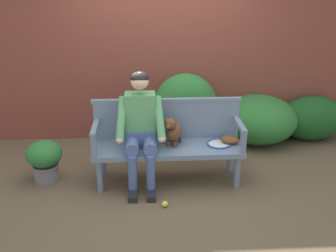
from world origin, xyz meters
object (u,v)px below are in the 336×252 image
(baseball_glove, at_px, (230,139))
(garden_bench, at_px, (168,151))
(person_seated, at_px, (141,125))
(potted_plant, at_px, (45,159))
(dog_on_bench, at_px, (173,131))
(tennis_ball, at_px, (165,204))
(tennis_racket, at_px, (219,143))

(baseball_glove, bearing_deg, garden_bench, -142.22)
(person_seated, xyz_separation_m, potted_plant, (-1.13, 0.10, -0.43))
(dog_on_bench, bearing_deg, baseball_glove, 1.96)
(person_seated, distance_m, tennis_ball, 0.91)
(dog_on_bench, height_order, tennis_racket, dog_on_bench)
(dog_on_bench, distance_m, potted_plant, 1.54)
(garden_bench, distance_m, potted_plant, 1.45)
(person_seated, xyz_separation_m, tennis_ball, (0.24, -0.55, -0.69))
(person_seated, bearing_deg, tennis_racket, 3.76)
(tennis_racket, height_order, tennis_ball, tennis_racket)
(garden_bench, bearing_deg, baseball_glove, 3.75)
(baseball_glove, bearing_deg, tennis_ball, -108.10)
(person_seated, bearing_deg, garden_bench, 3.31)
(garden_bench, height_order, tennis_racket, tennis_racket)
(garden_bench, relative_size, dog_on_bench, 4.76)
(dog_on_bench, bearing_deg, tennis_ball, -102.04)
(dog_on_bench, xyz_separation_m, tennis_racket, (0.55, 0.02, -0.17))
(potted_plant, bearing_deg, dog_on_bench, -2.15)
(dog_on_bench, xyz_separation_m, baseball_glove, (0.67, 0.02, -0.14))
(garden_bench, distance_m, tennis_ball, 0.68)
(tennis_racket, bearing_deg, tennis_ball, -137.67)
(tennis_racket, distance_m, tennis_ball, 1.01)
(tennis_racket, bearing_deg, person_seated, -176.24)
(tennis_racket, xyz_separation_m, baseball_glove, (0.12, 0.01, 0.04))
(garden_bench, relative_size, person_seated, 1.31)
(dog_on_bench, bearing_deg, garden_bench, -157.52)
(tennis_racket, bearing_deg, dog_on_bench, -178.17)
(person_seated, relative_size, dog_on_bench, 3.64)
(garden_bench, relative_size, tennis_ball, 26.07)
(dog_on_bench, relative_size, potted_plant, 0.72)
(tennis_racket, height_order, baseball_glove, baseball_glove)
(person_seated, distance_m, potted_plant, 1.22)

